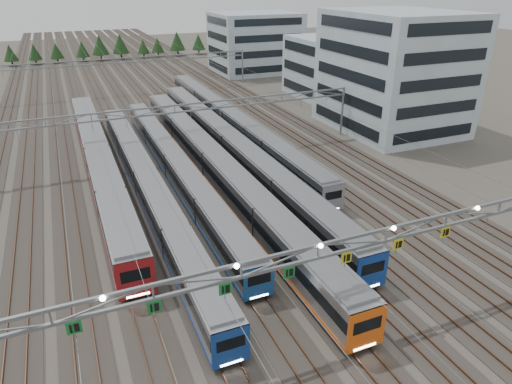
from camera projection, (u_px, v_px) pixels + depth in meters
name	position (u px, v px, depth m)	size (l,w,h in m)	color
ground	(313.00, 335.00, 33.94)	(400.00, 400.00, 0.00)	#47423A
track_bed	(119.00, 75.00, 116.48)	(54.00, 260.00, 5.42)	#2D2823
train_a	(99.00, 160.00, 59.98)	(3.16, 57.37, 4.13)	black
train_b	(147.00, 183.00, 54.05)	(2.73, 58.14, 3.55)	black
train_c	(175.00, 165.00, 59.14)	(2.70, 55.07, 3.51)	black
train_d	(214.00, 165.00, 58.55)	(3.10, 66.21, 4.05)	black
train_e	(232.00, 147.00, 64.87)	(3.00, 66.45, 3.92)	black
train_f	(230.00, 120.00, 77.26)	(2.84, 65.79, 3.69)	black
gantry_near	(318.00, 255.00, 30.80)	(56.36, 0.61, 8.08)	gray
gantry_mid	(175.00, 115.00, 64.48)	(56.36, 0.36, 8.00)	gray
gantry_far	(126.00, 65.00, 101.91)	(56.36, 0.36, 8.00)	gray
depot_bldg_south	(394.00, 72.00, 76.58)	(18.00, 22.00, 19.29)	#96ACB3
depot_bldg_mid	(327.00, 67.00, 99.99)	(14.00, 16.00, 12.52)	#96ACB3
depot_bldg_north	(255.00, 43.00, 125.33)	(22.00, 18.00, 15.52)	#96ACB3
treeline	(110.00, 46.00, 144.81)	(100.10, 5.60, 7.02)	#332114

